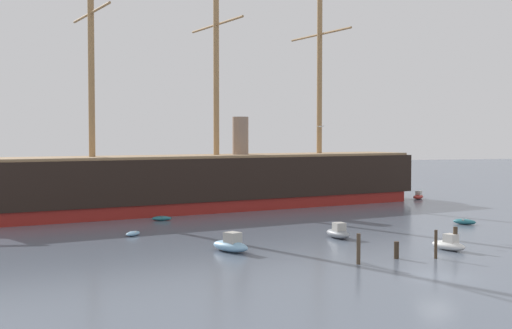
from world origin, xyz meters
name	(u,v)px	position (x,y,z in m)	size (l,w,h in m)	color
ground_plane	(437,276)	(0.00, 0.00, 0.00)	(400.00, 400.00, 0.00)	slate
tall_ship	(216,181)	(-5.14, 45.08, 3.77)	(70.75, 23.46, 34.57)	maroon
motorboat_foreground_left	(231,245)	(-11.18, 13.39, 0.58)	(3.26, 4.25, 1.65)	#7FB2D6
motorboat_foreground_right	(449,244)	(6.66, 9.01, 0.49)	(2.36, 3.58, 1.39)	silver
motorboat_near_centre	(338,233)	(0.34, 17.79, 0.52)	(1.79, 3.64, 1.48)	gray
dinghy_mid_left	(133,234)	(-18.08, 24.52, 0.23)	(1.91, 1.99, 0.46)	#7FB2D6
dinghy_mid_right	(464,222)	(17.38, 22.86, 0.30)	(2.33, 2.71, 0.60)	#236670
dinghy_alongside_bow	(162,218)	(-13.74, 35.32, 0.26)	(2.32, 1.21, 0.53)	#236670
sailboat_far_left	(44,204)	(-26.93, 53.91, 0.47)	(1.55, 4.38, 5.61)	gray
motorboat_far_right	(418,196)	(27.58, 50.31, 0.43)	(3.00, 2.78, 1.22)	#B22D28
sailboat_distant_centre	(241,192)	(3.47, 64.87, 0.40)	(3.15, 3.48, 4.71)	gold
mooring_piling_nearest	(455,239)	(7.05, 8.67, 1.00)	(0.36, 0.36, 2.00)	#423323
mooring_piling_left_pair	(396,250)	(0.53, 6.74, 0.67)	(0.39, 0.39, 1.34)	#382B1E
mooring_piling_right_pair	(436,244)	(3.51, 5.91, 1.13)	(0.25, 0.25, 2.25)	#423323
mooring_piling_midwater	(358,249)	(-3.32, 5.46, 1.16)	(0.30, 0.30, 2.32)	#4C3D2D
seagull_in_flight	(320,126)	(1.83, 26.12, 10.63)	(0.47, 1.33, 0.14)	silver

